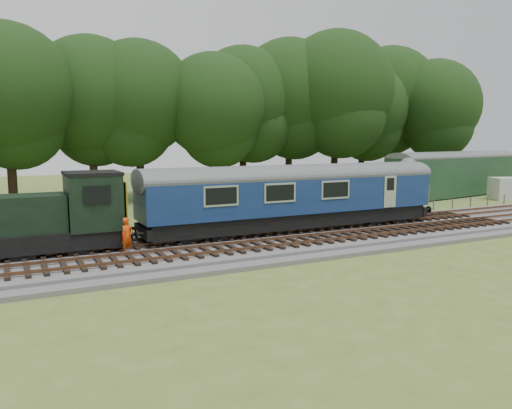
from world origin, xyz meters
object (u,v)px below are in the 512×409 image
dmu_railcar (295,191)px  shunter_loco (31,220)px  worker (127,236)px  parked_coach (453,172)px

dmu_railcar → shunter_loco: (-13.93, 0.00, -0.63)m
dmu_railcar → worker: 10.30m
dmu_railcar → parked_coach: size_ratio=1.06×
shunter_loco → worker: 4.36m
shunter_loco → parked_coach: size_ratio=0.52×
worker → dmu_railcar: bearing=-21.5°
shunter_loco → parked_coach: bearing=15.0°
parked_coach → shunter_loco: bearing=-173.7°
dmu_railcar → shunter_loco: bearing=180.0°
worker → parked_coach: bearing=-12.3°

